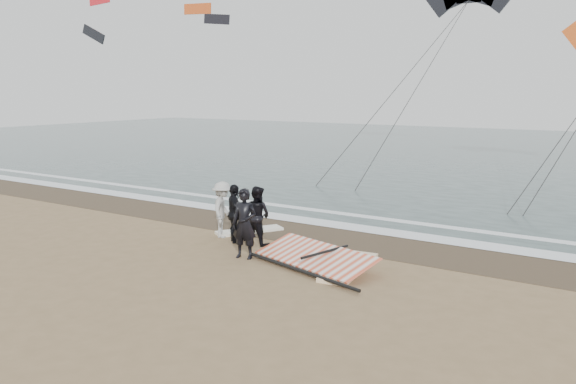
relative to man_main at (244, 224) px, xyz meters
The scene contains 11 objects.
ground 1.91m from the man_main, 45.40° to the right, with size 120.00×120.00×0.00m, color #8C704C.
sea 31.87m from the man_main, 87.93° to the left, with size 120.00×54.00×0.02m, color #233838.
wet_sand 3.66m from the man_main, 70.93° to the left, with size 120.00×2.80×0.01m, color #4C3D2B.
foam_near 4.96m from the man_main, 76.32° to the left, with size 120.00×0.90×0.01m, color white.
foam_far 6.60m from the man_main, 79.84° to the left, with size 120.00×0.45×0.01m, color white.
man_main is the anchor object (origin of this frame).
board_white 3.10m from the man_main, 12.80° to the left, with size 0.75×2.68×0.11m, color white.
board_cream 3.01m from the man_main, 123.54° to the left, with size 0.59×2.20×0.09m, color white.
trio_cluster 1.86m from the man_main, 134.16° to the left, with size 2.40×1.48×1.79m.
sail_rig 2.17m from the man_main, 14.24° to the left, with size 3.83×2.53×0.49m.
distant_kites 43.57m from the man_main, 138.79° to the left, with size 18.08×6.12×5.49m.
Camera 1 is at (7.85, -10.84, 4.57)m, focal length 35.00 mm.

